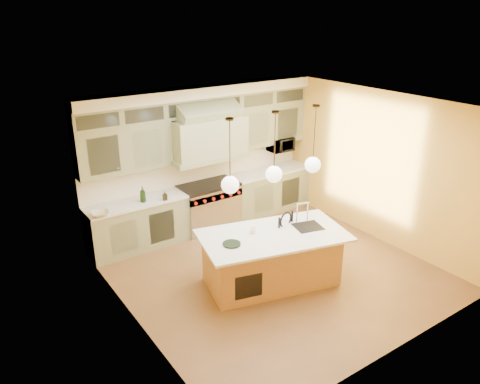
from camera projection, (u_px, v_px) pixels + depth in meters
floor at (273, 271)px, 8.16m from camera, size 5.00×5.00×0.00m
ceiling at (278, 106)px, 7.08m from camera, size 5.00×5.00×0.00m
wall_back at (199, 157)px, 9.53m from camera, size 5.00×0.00×5.00m
wall_front at (403, 258)px, 5.71m from camera, size 5.00×0.00×5.00m
wall_left at (130, 234)px, 6.30m from camera, size 0.00×5.00×5.00m
wall_right at (377, 167)px, 8.94m from camera, size 0.00×5.00×5.00m
back_cabinetry at (205, 161)px, 9.34m from camera, size 5.00×0.77×2.90m
range at (209, 206)px, 9.62m from camera, size 1.20×0.74×0.96m
kitchen_island at (272, 257)px, 7.67m from camera, size 2.57×1.77×1.35m
counter_stool at (292, 241)px, 7.80m from camera, size 0.47×0.47×1.15m
microwave at (281, 144)px, 10.37m from camera, size 0.54×0.37×0.30m
oil_bottle_a at (143, 194)px, 8.58m from camera, size 0.12×0.12×0.29m
oil_bottle_b at (165, 196)px, 8.69m from camera, size 0.08×0.09×0.17m
fruit_bowl at (100, 214)px, 8.06m from camera, size 0.34×0.34×0.08m
cup at (253, 230)px, 7.48m from camera, size 0.12×0.12×0.10m
pendant_left at (230, 183)px, 6.70m from camera, size 0.26×0.26×1.11m
pendant_center at (274, 172)px, 7.12m from camera, size 0.26×0.26×1.11m
pendant_right at (313, 163)px, 7.54m from camera, size 0.26×0.26×1.11m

